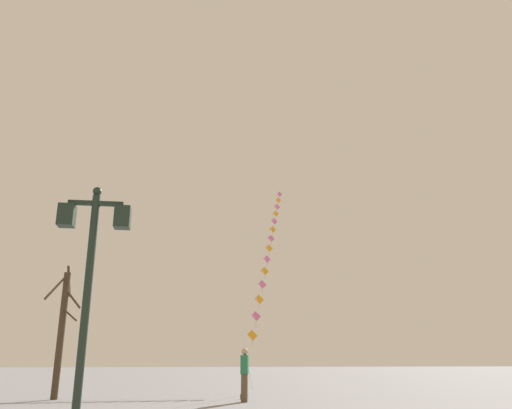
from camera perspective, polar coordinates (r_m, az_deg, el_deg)
ground_plane at (r=22.90m, az=-5.65°, el=-20.40°), size 160.00×160.00×0.00m
twin_lantern_lamp_post at (r=9.38m, az=-18.18°, el=-5.84°), size 1.26×0.28×4.36m
kite_train at (r=29.83m, az=1.46°, el=-5.13°), size 5.18×18.62×14.11m
kite_flyer at (r=17.76m, az=-1.29°, el=-18.52°), size 0.32×0.63×1.71m
bare_tree at (r=20.12m, az=-21.11°, el=-12.96°), size 1.16×2.35×4.73m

